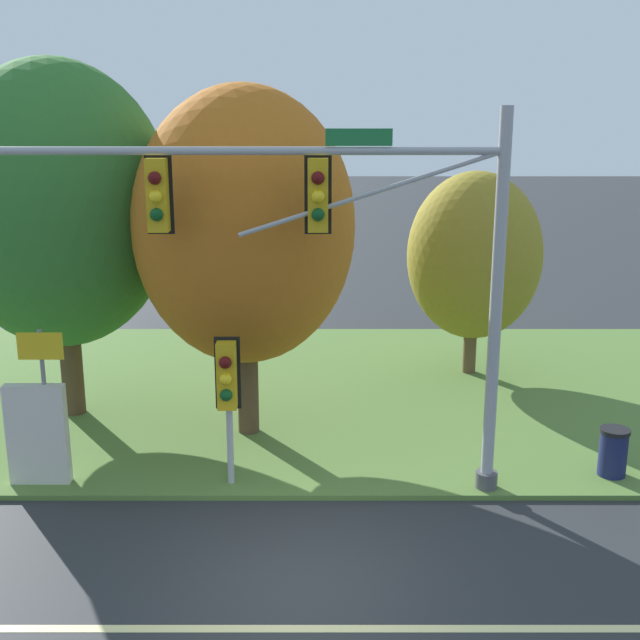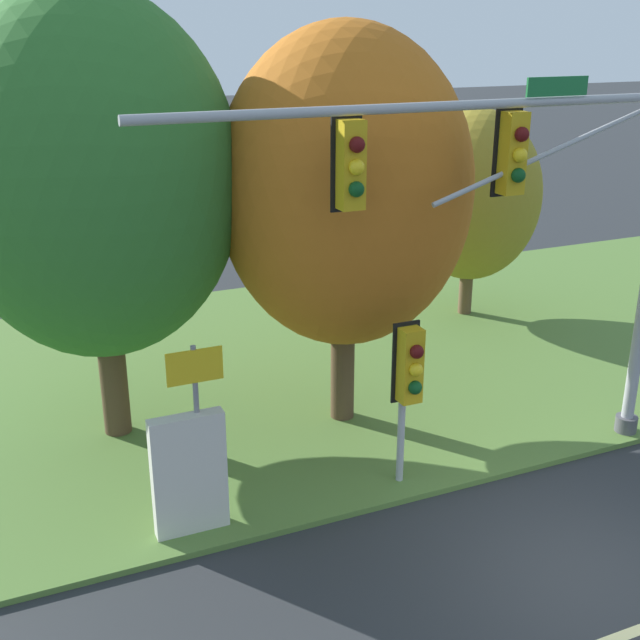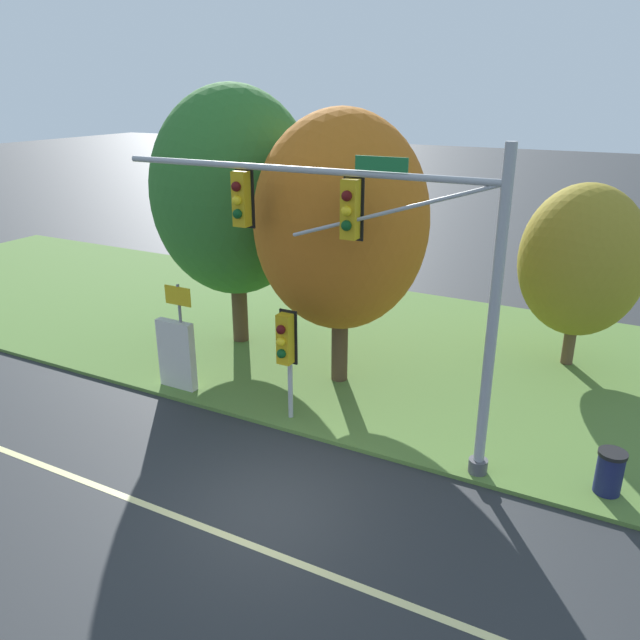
{
  "view_description": "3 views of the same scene",
  "coord_description": "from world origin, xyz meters",
  "px_view_note": "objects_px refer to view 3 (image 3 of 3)",
  "views": [
    {
      "loc": [
        0.35,
        -10.63,
        6.74
      ],
      "look_at": [
        0.29,
        4.37,
        2.88
      ],
      "focal_mm": 45.0,
      "sensor_mm": 36.0,
      "label": 1
    },
    {
      "loc": [
        -7.18,
        -7.07,
        7.22
      ],
      "look_at": [
        -2.17,
        4.36,
        2.62
      ],
      "focal_mm": 45.0,
      "sensor_mm": 36.0,
      "label": 2
    },
    {
      "loc": [
        5.69,
        -8.68,
        7.77
      ],
      "look_at": [
        -0.56,
        3.18,
        2.74
      ],
      "focal_mm": 35.0,
      "sensor_mm": 36.0,
      "label": 3
    }
  ],
  "objects_px": {
    "pedestrian_signal_near_kerb": "(286,344)",
    "tree_behind_signpost": "(582,261)",
    "tree_nearest_road": "(234,193)",
    "traffic_signal_mast": "(373,250)",
    "tree_left_of_mast": "(341,222)",
    "route_sign_post": "(180,321)",
    "trash_bin": "(610,472)",
    "info_kiosk": "(177,355)"
  },
  "relations": [
    {
      "from": "traffic_signal_mast",
      "to": "tree_behind_signpost",
      "type": "distance_m",
      "value": 7.75
    },
    {
      "from": "tree_nearest_road",
      "to": "tree_left_of_mast",
      "type": "bearing_deg",
      "value": -15.38
    },
    {
      "from": "traffic_signal_mast",
      "to": "info_kiosk",
      "type": "xyz_separation_m",
      "value": [
        -5.68,
        0.21,
        -3.59
      ]
    },
    {
      "from": "pedestrian_signal_near_kerb",
      "to": "info_kiosk",
      "type": "relative_size",
      "value": 1.48
    },
    {
      "from": "trash_bin",
      "to": "tree_left_of_mast",
      "type": "bearing_deg",
      "value": 162.93
    },
    {
      "from": "tree_left_of_mast",
      "to": "trash_bin",
      "type": "xyz_separation_m",
      "value": [
        7.07,
        -2.17,
        -3.95
      ]
    },
    {
      "from": "route_sign_post",
      "to": "trash_bin",
      "type": "distance_m",
      "value": 10.63
    },
    {
      "from": "pedestrian_signal_near_kerb",
      "to": "tree_left_of_mast",
      "type": "height_order",
      "value": "tree_left_of_mast"
    },
    {
      "from": "tree_nearest_road",
      "to": "tree_left_of_mast",
      "type": "distance_m",
      "value": 4.25
    },
    {
      "from": "traffic_signal_mast",
      "to": "tree_behind_signpost",
      "type": "bearing_deg",
      "value": 63.04
    },
    {
      "from": "tree_left_of_mast",
      "to": "info_kiosk",
      "type": "xyz_separation_m",
      "value": [
        -3.65,
        -2.48,
        -3.48
      ]
    },
    {
      "from": "pedestrian_signal_near_kerb",
      "to": "route_sign_post",
      "type": "bearing_deg",
      "value": 176.03
    },
    {
      "from": "tree_behind_signpost",
      "to": "route_sign_post",
      "type": "bearing_deg",
      "value": -143.89
    },
    {
      "from": "tree_left_of_mast",
      "to": "trash_bin",
      "type": "height_order",
      "value": "tree_left_of_mast"
    },
    {
      "from": "route_sign_post",
      "to": "trash_bin",
      "type": "relative_size",
      "value": 3.14
    },
    {
      "from": "pedestrian_signal_near_kerb",
      "to": "tree_behind_signpost",
      "type": "bearing_deg",
      "value": 50.36
    },
    {
      "from": "tree_behind_signpost",
      "to": "info_kiosk",
      "type": "relative_size",
      "value": 2.78
    },
    {
      "from": "tree_nearest_road",
      "to": "traffic_signal_mast",
      "type": "bearing_deg",
      "value": -31.92
    },
    {
      "from": "traffic_signal_mast",
      "to": "info_kiosk",
      "type": "relative_size",
      "value": 4.76
    },
    {
      "from": "pedestrian_signal_near_kerb",
      "to": "tree_behind_signpost",
      "type": "relative_size",
      "value": 0.53
    },
    {
      "from": "info_kiosk",
      "to": "pedestrian_signal_near_kerb",
      "type": "bearing_deg",
      "value": -2.98
    },
    {
      "from": "tree_behind_signpost",
      "to": "trash_bin",
      "type": "distance_m",
      "value": 6.99
    },
    {
      "from": "traffic_signal_mast",
      "to": "tree_behind_signpost",
      "type": "height_order",
      "value": "traffic_signal_mast"
    },
    {
      "from": "info_kiosk",
      "to": "trash_bin",
      "type": "distance_m",
      "value": 10.73
    },
    {
      "from": "pedestrian_signal_near_kerb",
      "to": "tree_behind_signpost",
      "type": "height_order",
      "value": "tree_behind_signpost"
    },
    {
      "from": "pedestrian_signal_near_kerb",
      "to": "tree_left_of_mast",
      "type": "bearing_deg",
      "value": 87.53
    },
    {
      "from": "tree_left_of_mast",
      "to": "tree_behind_signpost",
      "type": "relative_size",
      "value": 1.37
    },
    {
      "from": "tree_behind_signpost",
      "to": "trash_bin",
      "type": "xyz_separation_m",
      "value": [
        1.58,
        -6.27,
        -2.65
      ]
    },
    {
      "from": "traffic_signal_mast",
      "to": "tree_behind_signpost",
      "type": "xyz_separation_m",
      "value": [
        3.45,
        6.79,
        -1.41
      ]
    },
    {
      "from": "route_sign_post",
      "to": "trash_bin",
      "type": "xyz_separation_m",
      "value": [
        10.53,
        0.26,
        -1.45
      ]
    },
    {
      "from": "traffic_signal_mast",
      "to": "pedestrian_signal_near_kerb",
      "type": "relative_size",
      "value": 3.21
    },
    {
      "from": "traffic_signal_mast",
      "to": "tree_left_of_mast",
      "type": "xyz_separation_m",
      "value": [
        -2.03,
        2.69,
        -0.11
      ]
    },
    {
      "from": "pedestrian_signal_near_kerb",
      "to": "route_sign_post",
      "type": "relative_size",
      "value": 0.96
    },
    {
      "from": "traffic_signal_mast",
      "to": "tree_nearest_road",
      "type": "height_order",
      "value": "tree_nearest_road"
    },
    {
      "from": "pedestrian_signal_near_kerb",
      "to": "trash_bin",
      "type": "distance_m",
      "value": 7.36
    },
    {
      "from": "traffic_signal_mast",
      "to": "trash_bin",
      "type": "distance_m",
      "value": 6.49
    },
    {
      "from": "route_sign_post",
      "to": "tree_left_of_mast",
      "type": "relative_size",
      "value": 0.4
    },
    {
      "from": "traffic_signal_mast",
      "to": "route_sign_post",
      "type": "height_order",
      "value": "traffic_signal_mast"
    },
    {
      "from": "tree_left_of_mast",
      "to": "tree_behind_signpost",
      "type": "distance_m",
      "value": 6.97
    },
    {
      "from": "tree_left_of_mast",
      "to": "trash_bin",
      "type": "bearing_deg",
      "value": -17.07
    },
    {
      "from": "tree_nearest_road",
      "to": "tree_behind_signpost",
      "type": "relative_size",
      "value": 1.48
    },
    {
      "from": "tree_nearest_road",
      "to": "trash_bin",
      "type": "xyz_separation_m",
      "value": [
        11.16,
        -3.29,
        -4.25
      ]
    }
  ]
}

